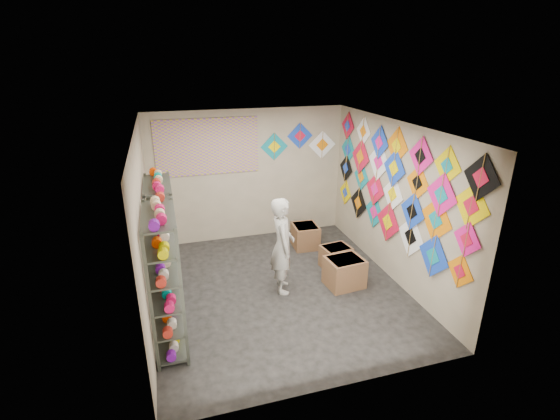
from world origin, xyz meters
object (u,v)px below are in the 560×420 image
object	(u,v)px
carton_b	(336,257)
shopkeeper	(282,245)
shelf_rack_back	(163,240)
carton_a	(344,272)
carton_c	(305,236)
shelf_rack_front	(166,281)

from	to	relation	value
carton_b	shopkeeper	bearing A→B (deg)	-166.77
shelf_rack_back	carton_a	bearing A→B (deg)	-12.54
shopkeeper	carton_a	size ratio (longest dim) A/B	2.70
shopkeeper	carton_a	distance (m)	1.19
shelf_rack_back	carton_c	bearing A→B (deg)	19.16
shelf_rack_back	shopkeeper	size ratio (longest dim) A/B	1.18
shelf_rack_back	carton_b	xyz separation A→B (m)	(2.99, -0.02, -0.74)
shelf_rack_front	carton_c	bearing A→B (deg)	39.42
shelf_rack_front	shelf_rack_back	bearing A→B (deg)	90.00
carton_a	carton_b	size ratio (longest dim) A/B	1.19
carton_b	carton_c	xyz separation A→B (m)	(-0.25, 0.97, 0.03)
shelf_rack_front	carton_a	xyz separation A→B (m)	(2.87, 0.66, -0.70)
shelf_rack_back	carton_a	size ratio (longest dim) A/B	3.17
carton_a	carton_b	xyz separation A→B (m)	(0.12, 0.62, -0.04)
shelf_rack_back	carton_b	distance (m)	3.08
carton_c	shopkeeper	bearing A→B (deg)	-120.08
shopkeeper	carton_c	xyz separation A→B (m)	(0.91, 1.41, -0.57)
shelf_rack_front	carton_c	world-z (taller)	shelf_rack_front
shopkeeper	carton_c	world-z (taller)	shopkeeper
carton_b	carton_c	world-z (taller)	carton_c
carton_c	shelf_rack_front	bearing A→B (deg)	-137.80
shelf_rack_back	carton_c	world-z (taller)	shelf_rack_back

